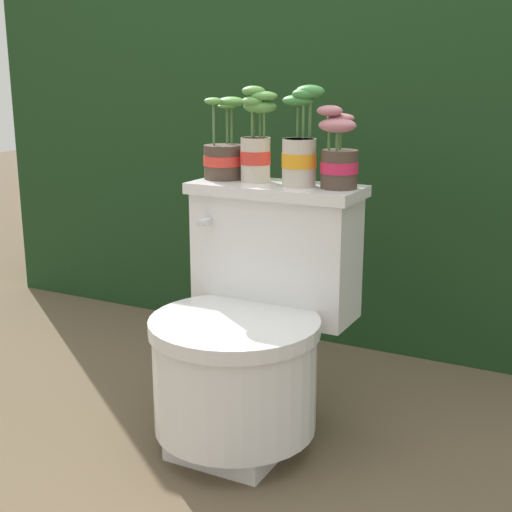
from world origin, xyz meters
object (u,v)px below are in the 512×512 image
at_px(potted_plant_left, 224,154).
at_px(potted_plant_middle, 301,144).
at_px(potted_plant_midright, 338,156).
at_px(toilet, 249,333).
at_px(potted_plant_midleft, 256,140).

bearing_deg(potted_plant_left, potted_plant_middle, -5.17).
bearing_deg(potted_plant_midright, potted_plant_left, 177.33).
distance_m(toilet, potted_plant_midleft, 0.52).
bearing_deg(potted_plant_midright, potted_plant_middle, -176.75).
xyz_separation_m(potted_plant_midleft, potted_plant_midright, (0.24, -0.01, -0.03)).
height_order(potted_plant_left, potted_plant_middle, potted_plant_middle).
xyz_separation_m(potted_plant_middle, potted_plant_midright, (0.10, 0.01, -0.03)).
bearing_deg(potted_plant_middle, potted_plant_midright, 3.25).
height_order(potted_plant_left, potted_plant_midright, potted_plant_left).
xyz_separation_m(toilet, potted_plant_midleft, (-0.07, 0.17, 0.49)).
bearing_deg(toilet, potted_plant_midleft, 111.71).
relative_size(toilet, potted_plant_left, 2.95).
height_order(toilet, potted_plant_middle, potted_plant_middle).
height_order(potted_plant_middle, potted_plant_midright, potted_plant_middle).
bearing_deg(potted_plant_left, potted_plant_midright, -2.67).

